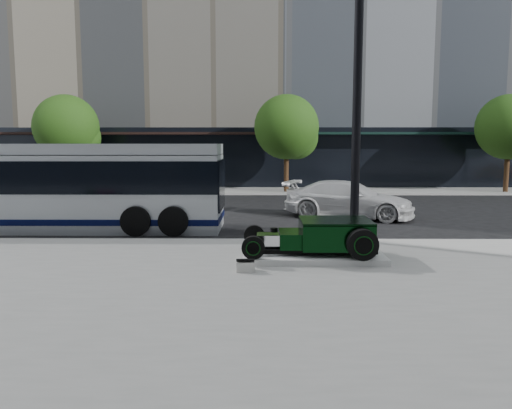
{
  "coord_description": "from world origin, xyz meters",
  "views": [
    {
      "loc": [
        -0.48,
        -16.59,
        2.9
      ],
      "look_at": [
        -0.63,
        -2.47,
        1.2
      ],
      "focal_mm": 35.0,
      "sensor_mm": 36.0,
      "label": 1
    }
  ],
  "objects_px": {
    "lamppost": "(357,108)",
    "hot_rod": "(326,235)",
    "transit_bus": "(46,186)",
    "white_sedan": "(349,199)"
  },
  "relations": [
    {
      "from": "lamppost",
      "to": "transit_bus",
      "type": "bearing_deg",
      "value": 165.31
    },
    {
      "from": "hot_rod",
      "to": "lamppost",
      "type": "distance_m",
      "value": 4.07
    },
    {
      "from": "white_sedan",
      "to": "lamppost",
      "type": "bearing_deg",
      "value": -167.52
    },
    {
      "from": "hot_rod",
      "to": "lamppost",
      "type": "bearing_deg",
      "value": 63.85
    },
    {
      "from": "hot_rod",
      "to": "transit_bus",
      "type": "distance_m",
      "value": 10.24
    },
    {
      "from": "white_sedan",
      "to": "transit_bus",
      "type": "bearing_deg",
      "value": 125.03
    },
    {
      "from": "lamppost",
      "to": "transit_bus",
      "type": "height_order",
      "value": "lamppost"
    },
    {
      "from": "lamppost",
      "to": "hot_rod",
      "type": "bearing_deg",
      "value": -116.15
    },
    {
      "from": "transit_bus",
      "to": "white_sedan",
      "type": "distance_m",
      "value": 11.22
    },
    {
      "from": "transit_bus",
      "to": "white_sedan",
      "type": "bearing_deg",
      "value": 14.29
    }
  ]
}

